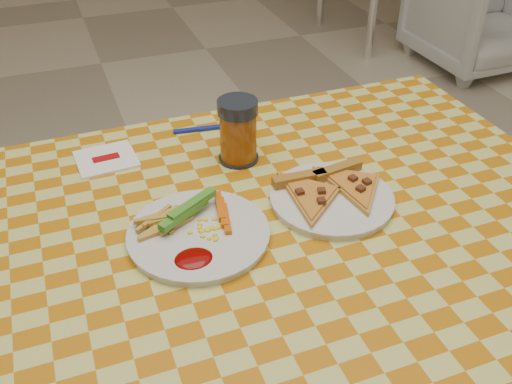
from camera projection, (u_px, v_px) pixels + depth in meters
table at (255, 256)px, 1.05m from camera, size 1.28×0.88×0.76m
plate_left at (199, 235)px, 0.98m from camera, size 0.25×0.25×0.01m
plate_right at (332, 200)px, 1.06m from camera, size 0.29×0.29×0.01m
fries_veggies at (191, 223)px, 0.98m from camera, size 0.19×0.18×0.04m
pizza_slices at (330, 188)px, 1.06m from camera, size 0.24×0.22×0.02m
drink_glass at (238, 131)px, 1.15m from camera, size 0.08×0.08×0.13m
napkin at (106, 159)px, 1.18m from camera, size 0.13×0.12×0.01m
fork at (208, 128)px, 1.28m from camera, size 0.15×0.04×0.01m
bg_chair at (485, 7)px, 3.26m from camera, size 0.68×0.64×0.69m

